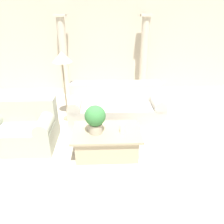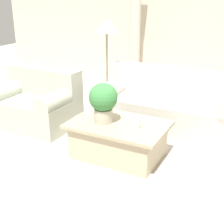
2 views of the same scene
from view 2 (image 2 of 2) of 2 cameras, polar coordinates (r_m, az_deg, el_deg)
The scene contains 9 objects.
ground_plane at distance 4.47m, azimuth 2.38°, elevation -5.32°, with size 16.00×16.00×0.00m, color #BCB2A3.
wall_back at distance 7.07m, azimuth 14.30°, elevation 17.30°, with size 10.00×0.06×3.20m.
sofa_long at distance 4.96m, azimuth 10.33°, elevation 1.47°, with size 2.12×0.88×0.87m.
loveseat at distance 5.07m, azimuth -13.59°, elevation 1.76°, with size 1.26×0.88×0.87m.
coffee_table at distance 3.99m, azimuth 1.18°, elevation -4.98°, with size 1.21×0.81×0.46m.
potted_plant at distance 3.84m, azimuth -1.62°, elevation 2.16°, with size 0.36×0.36×0.51m.
pillar_candle at distance 3.71m, azimuth 4.53°, elevation -1.95°, with size 0.08×0.08×0.16m.
floor_lamp at distance 5.28m, azimuth -0.98°, elevation 14.76°, with size 0.42×0.42×1.60m.
column_left at distance 7.04m, azimuth 4.21°, elevation 14.26°, with size 0.33×0.33×2.27m.
Camera 2 is at (1.68, -3.64, 1.98)m, focal length 50.00 mm.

